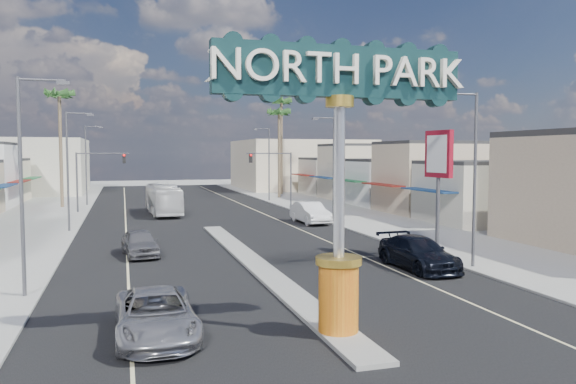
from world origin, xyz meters
TOP-DOWN VIEW (x-y plane):
  - ground at (0.00, 30.00)m, footprint 160.00×160.00m
  - road at (0.00, 30.00)m, footprint 20.00×120.00m
  - median_island at (0.00, 14.00)m, footprint 1.30×30.00m
  - sidewalk_left at (-14.00, 30.00)m, footprint 8.00×120.00m
  - sidewalk_right at (14.00, 30.00)m, footprint 8.00×120.00m
  - storefront_row_right at (24.00, 43.00)m, footprint 12.00×42.00m
  - backdrop_far_left at (-22.00, 75.00)m, footprint 20.00×20.00m
  - backdrop_far_right at (22.00, 75.00)m, footprint 20.00×20.00m
  - gateway_sign at (0.00, 1.98)m, footprint 8.20×1.50m
  - traffic_signal_left at (-9.18, 43.99)m, footprint 5.09×0.45m
  - traffic_signal_right at (9.18, 43.99)m, footprint 5.09×0.45m
  - streetlight_l_near at (-10.43, 10.00)m, footprint 2.03×0.22m
  - streetlight_l_mid at (-10.43, 30.00)m, footprint 2.03×0.22m
  - streetlight_l_far at (-10.43, 52.00)m, footprint 2.03×0.22m
  - streetlight_r_near at (10.43, 10.00)m, footprint 2.03×0.22m
  - streetlight_r_mid at (10.43, 30.00)m, footprint 2.03×0.22m
  - streetlight_r_far at (10.43, 52.00)m, footprint 2.03×0.22m
  - palm_left_far at (-13.00, 50.00)m, footprint 2.60×2.60m
  - palm_right_mid at (13.00, 56.00)m, footprint 2.60×2.60m
  - palm_right_far at (15.00, 62.00)m, footprint 2.60×2.60m
  - suv_left at (-5.72, 3.48)m, footprint 2.55×5.45m
  - suv_right at (7.84, 10.71)m, footprint 2.51×5.75m
  - car_parked_left at (-5.78, 18.51)m, footprint 2.32×4.71m
  - car_parked_right at (8.53, 30.07)m, footprint 2.12×5.50m
  - city_bus at (-2.92, 40.80)m, footprint 2.92×10.55m
  - bank_pylon_sign at (10.49, 13.28)m, footprint 0.50×2.24m

SIDE VIEW (x-z plane):
  - ground at x=0.00m, z-range 0.00..0.00m
  - road at x=0.00m, z-range 0.00..0.01m
  - sidewalk_left at x=-14.00m, z-range 0.00..0.12m
  - sidewalk_right at x=14.00m, z-range 0.00..0.12m
  - median_island at x=0.00m, z-range 0.00..0.16m
  - suv_left at x=-5.72m, z-range 0.00..1.51m
  - car_parked_left at x=-5.78m, z-range 0.00..1.55m
  - suv_right at x=7.84m, z-range 0.00..1.65m
  - car_parked_right at x=8.53m, z-range 0.00..1.79m
  - city_bus at x=-2.92m, z-range 0.00..2.91m
  - storefront_row_right at x=24.00m, z-range 0.00..6.00m
  - backdrop_far_left at x=-22.00m, z-range 0.00..8.00m
  - backdrop_far_right at x=22.00m, z-range 0.00..8.00m
  - traffic_signal_left at x=-9.18m, z-range 1.27..7.27m
  - traffic_signal_right at x=9.18m, z-range 1.27..7.27m
  - streetlight_l_near at x=-10.43m, z-range 0.57..9.57m
  - streetlight_l_mid at x=-10.43m, z-range 0.57..9.57m
  - streetlight_l_far at x=-10.43m, z-range 0.57..9.57m
  - streetlight_r_near at x=10.43m, z-range 0.57..9.57m
  - streetlight_r_mid at x=10.43m, z-range 0.57..9.57m
  - streetlight_r_far at x=10.43m, z-range 0.57..9.57m
  - bank_pylon_sign at x=10.49m, z-range 1.94..9.05m
  - gateway_sign at x=0.00m, z-range 1.35..10.50m
  - palm_right_mid at x=13.00m, z-range 4.55..16.65m
  - palm_left_far at x=-13.00m, z-range 4.95..18.05m
  - palm_right_far at x=15.00m, z-range 5.34..19.44m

